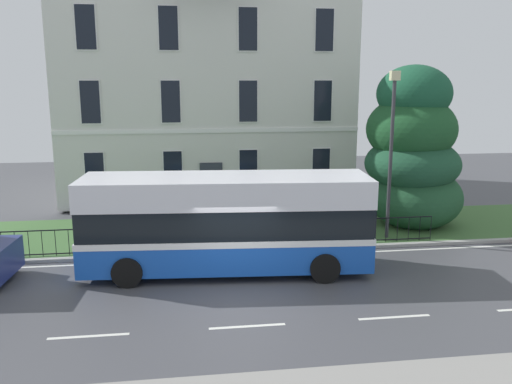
# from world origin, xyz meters

# --- Properties ---
(ground_plane) EXTENTS (60.00, 56.00, 0.18)m
(ground_plane) POSITION_xyz_m (0.00, 1.04, -0.02)
(ground_plane) COLOR #45464B
(georgian_townhouse) EXTENTS (14.92, 10.19, 12.69)m
(georgian_townhouse) POSITION_xyz_m (-0.20, 16.12, 6.50)
(georgian_townhouse) COLOR silver
(georgian_townhouse) RESTS_ON ground_plane
(iron_verge_railing) EXTENTS (16.37, 0.04, 0.97)m
(iron_verge_railing) POSITION_xyz_m (-0.20, 4.40, 0.62)
(iron_verge_railing) COLOR black
(iron_verge_railing) RESTS_ON ground_plane
(evergreen_tree) EXTENTS (4.22, 4.03, 6.96)m
(evergreen_tree) POSITION_xyz_m (8.14, 6.80, 3.18)
(evergreen_tree) COLOR #423328
(evergreen_tree) RESTS_ON ground_plane
(single_decker_bus) EXTENTS (9.51, 3.19, 3.22)m
(single_decker_bus) POSITION_xyz_m (-0.17, 2.33, 1.69)
(single_decker_bus) COLOR blue
(single_decker_bus) RESTS_ON ground_plane
(street_lamp_post) EXTENTS (0.36, 0.24, 6.48)m
(street_lamp_post) POSITION_xyz_m (6.42, 4.98, 3.85)
(street_lamp_post) COLOR #333338
(street_lamp_post) RESTS_ON ground_plane
(litter_bin) EXTENTS (0.53, 0.53, 1.04)m
(litter_bin) POSITION_xyz_m (-2.24, 5.18, 0.64)
(litter_bin) COLOR #4C4742
(litter_bin) RESTS_ON ground_plane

